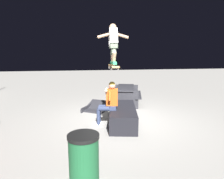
{
  "coord_description": "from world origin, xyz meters",
  "views": [
    {
      "loc": [
        -6.01,
        1.32,
        2.15
      ],
      "look_at": [
        -0.4,
        0.38,
        1.11
      ],
      "focal_mm": 31.5,
      "sensor_mm": 36.0,
      "label": 1
    }
  ],
  "objects_px": {
    "skater_airborne": "(113,42)",
    "picnic_table_back": "(125,93)",
    "skateboard": "(113,67)",
    "ledge_box_main": "(123,115)",
    "kicker_ramp": "(97,108)",
    "trash_bin": "(84,157)",
    "person_sitting_on_ledge": "(108,101)"
  },
  "relations": [
    {
      "from": "skater_airborne",
      "to": "picnic_table_back",
      "type": "distance_m",
      "value": 3.38
    },
    {
      "from": "skateboard",
      "to": "picnic_table_back",
      "type": "relative_size",
      "value": 0.51
    },
    {
      "from": "ledge_box_main",
      "to": "kicker_ramp",
      "type": "distance_m",
      "value": 1.82
    },
    {
      "from": "ledge_box_main",
      "to": "picnic_table_back",
      "type": "distance_m",
      "value": 2.46
    },
    {
      "from": "trash_bin",
      "to": "kicker_ramp",
      "type": "bearing_deg",
      "value": -8.01
    },
    {
      "from": "ledge_box_main",
      "to": "skater_airborne",
      "type": "height_order",
      "value": "skater_airborne"
    },
    {
      "from": "skater_airborne",
      "to": "picnic_table_back",
      "type": "relative_size",
      "value": 0.56
    },
    {
      "from": "skater_airborne",
      "to": "ledge_box_main",
      "type": "bearing_deg",
      "value": -60.64
    },
    {
      "from": "skater_airborne",
      "to": "trash_bin",
      "type": "xyz_separation_m",
      "value": [
        -2.41,
        0.93,
        -2.07
      ]
    },
    {
      "from": "skater_airborne",
      "to": "person_sitting_on_ledge",
      "type": "bearing_deg",
      "value": 58.75
    },
    {
      "from": "person_sitting_on_ledge",
      "to": "skater_airborne",
      "type": "distance_m",
      "value": 1.73
    },
    {
      "from": "person_sitting_on_ledge",
      "to": "kicker_ramp",
      "type": "bearing_deg",
      "value": 6.23
    },
    {
      "from": "person_sitting_on_ledge",
      "to": "skater_airborne",
      "type": "xyz_separation_m",
      "value": [
        -0.08,
        -0.13,
        1.72
      ]
    },
    {
      "from": "ledge_box_main",
      "to": "trash_bin",
      "type": "xyz_separation_m",
      "value": [
        -2.6,
        1.27,
        0.15
      ]
    },
    {
      "from": "picnic_table_back",
      "to": "skateboard",
      "type": "bearing_deg",
      "value": 159.38
    },
    {
      "from": "ledge_box_main",
      "to": "skater_airborne",
      "type": "bearing_deg",
      "value": 119.36
    },
    {
      "from": "ledge_box_main",
      "to": "trash_bin",
      "type": "relative_size",
      "value": 2.52
    },
    {
      "from": "ledge_box_main",
      "to": "picnic_table_back",
      "type": "relative_size",
      "value": 1.02
    },
    {
      "from": "kicker_ramp",
      "to": "picnic_table_back",
      "type": "xyz_separation_m",
      "value": [
        0.68,
        -1.31,
        0.44
      ]
    },
    {
      "from": "ledge_box_main",
      "to": "trash_bin",
      "type": "height_order",
      "value": "trash_bin"
    },
    {
      "from": "kicker_ramp",
      "to": "trash_bin",
      "type": "relative_size",
      "value": 1.63
    },
    {
      "from": "kicker_ramp",
      "to": "trash_bin",
      "type": "xyz_separation_m",
      "value": [
        -4.28,
        0.6,
        0.35
      ]
    },
    {
      "from": "skateboard",
      "to": "picnic_table_back",
      "type": "distance_m",
      "value": 3.08
    },
    {
      "from": "skater_airborne",
      "to": "picnic_table_back",
      "type": "height_order",
      "value": "skater_airborne"
    },
    {
      "from": "picnic_table_back",
      "to": "kicker_ramp",
      "type": "bearing_deg",
      "value": 117.55
    },
    {
      "from": "skater_airborne",
      "to": "trash_bin",
      "type": "distance_m",
      "value": 3.31
    },
    {
      "from": "skateboard",
      "to": "skater_airborne",
      "type": "xyz_separation_m",
      "value": [
        0.06,
        -0.0,
        0.69
      ]
    },
    {
      "from": "ledge_box_main",
      "to": "person_sitting_on_ledge",
      "type": "bearing_deg",
      "value": 103.59
    },
    {
      "from": "skater_airborne",
      "to": "trash_bin",
      "type": "bearing_deg",
      "value": 158.92
    },
    {
      "from": "kicker_ramp",
      "to": "picnic_table_back",
      "type": "bearing_deg",
      "value": -62.45
    },
    {
      "from": "ledge_box_main",
      "to": "picnic_table_back",
      "type": "xyz_separation_m",
      "value": [
        2.36,
        -0.64,
        0.24
      ]
    },
    {
      "from": "ledge_box_main",
      "to": "skateboard",
      "type": "xyz_separation_m",
      "value": [
        -0.25,
        0.35,
        1.53
      ]
    }
  ]
}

